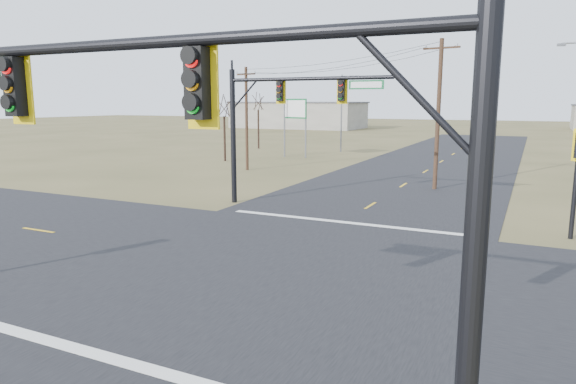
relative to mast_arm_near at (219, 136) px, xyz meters
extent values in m
plane|color=olive|center=(-3.84, 9.12, -5.29)|extent=(320.00, 320.00, 0.00)
cube|color=black|center=(-3.84, 9.12, -5.28)|extent=(160.00, 14.00, 0.02)
cube|color=black|center=(-3.84, 9.12, -5.28)|extent=(14.00, 160.00, 0.02)
cube|color=silver|center=(-3.84, 1.62, -5.26)|extent=(12.00, 0.40, 0.01)
cube|color=silver|center=(-3.84, 16.62, -5.26)|extent=(12.00, 0.40, 0.01)
cylinder|color=black|center=(3.66, 0.00, -1.65)|extent=(0.29, 0.29, 7.27)
cylinder|color=black|center=(-1.53, 0.00, 1.38)|extent=(10.39, 0.19, 0.19)
cylinder|color=black|center=(-11.34, 18.76, -1.51)|extent=(0.30, 0.30, 7.57)
cylinder|color=black|center=(-6.74, 18.76, 1.68)|extent=(9.19, 0.19, 0.19)
cube|color=#0C582A|center=(-3.54, 18.76, 1.33)|extent=(1.80, 0.05, 0.45)
cylinder|color=black|center=(5.92, 18.02, -3.02)|extent=(0.19, 0.19, 4.54)
cylinder|color=#412A1C|center=(-1.59, 28.43, -0.40)|extent=(0.28, 0.28, 9.79)
cube|color=#412A1C|center=(-1.59, 28.43, 3.90)|extent=(2.38, 0.49, 0.12)
cylinder|color=#412A1C|center=(-17.90, 31.58, -0.96)|extent=(0.25, 0.25, 8.65)
cube|color=#412A1C|center=(-17.90, 31.58, 2.76)|extent=(2.07, 0.69, 0.12)
cylinder|color=slate|center=(-19.65, 42.48, -2.24)|extent=(0.16, 0.16, 6.10)
cylinder|color=slate|center=(-17.21, 42.48, -2.24)|extent=(0.16, 0.16, 6.10)
cube|color=#0C582A|center=(-18.43, 42.48, -0.21)|extent=(3.09, 1.18, 2.03)
cube|color=slate|center=(5.45, 35.84, 4.47)|extent=(0.60, 0.37, 0.18)
cylinder|color=slate|center=(-16.15, 50.31, -0.86)|extent=(0.18, 0.18, 8.86)
cylinder|color=slate|center=(-15.08, 50.31, 3.37)|extent=(2.13, 0.11, 0.11)
cube|color=slate|center=(-14.02, 50.31, 3.27)|extent=(0.50, 0.25, 0.16)
cylinder|color=black|center=(-23.35, 36.60, -3.10)|extent=(0.22, 0.22, 4.39)
cylinder|color=black|center=(-26.97, 50.05, -2.89)|extent=(0.22, 0.22, 4.81)
cube|color=#A6A093|center=(-43.84, 99.12, -2.54)|extent=(28.00, 14.00, 5.50)
camera|label=1|loc=(4.21, -6.40, 0.49)|focal=32.00mm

